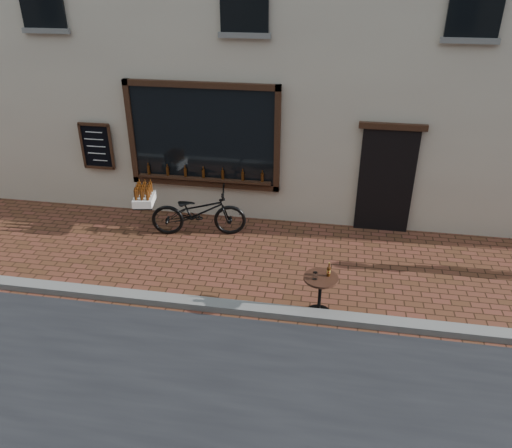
# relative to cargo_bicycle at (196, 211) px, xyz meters

# --- Properties ---
(ground) EXTENTS (90.00, 90.00, 0.00)m
(ground) POSITION_rel_cargo_bicycle_xyz_m (1.88, -2.60, -0.52)
(ground) COLOR #4F2C19
(ground) RESTS_ON ground
(kerb) EXTENTS (90.00, 0.25, 0.12)m
(kerb) POSITION_rel_cargo_bicycle_xyz_m (1.88, -2.40, -0.46)
(kerb) COLOR slate
(kerb) RESTS_ON ground
(cargo_bicycle) EXTENTS (2.32, 1.01, 1.10)m
(cargo_bicycle) POSITION_rel_cargo_bicycle_xyz_m (0.00, 0.00, 0.00)
(cargo_bicycle) COLOR black
(cargo_bicycle) RESTS_ON ground
(bistro_table) EXTENTS (0.55, 0.55, 0.95)m
(bistro_table) POSITION_rel_cargo_bicycle_xyz_m (2.66, -2.25, -0.02)
(bistro_table) COLOR black
(bistro_table) RESTS_ON ground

